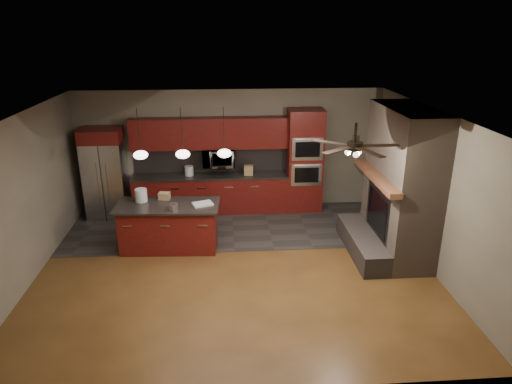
{
  "coord_description": "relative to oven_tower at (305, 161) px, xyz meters",
  "views": [
    {
      "loc": [
        -0.16,
        -7.32,
        4.18
      ],
      "look_at": [
        0.42,
        0.6,
        1.23
      ],
      "focal_mm": 32.0,
      "sensor_mm": 36.0,
      "label": 1
    }
  ],
  "objects": [
    {
      "name": "counter_bucket",
      "position": [
        -2.66,
        0.01,
        -0.18
      ],
      "size": [
        0.21,
        0.21,
        0.23
      ],
      "primitive_type": "cylinder",
      "rotation": [
        0.0,
        0.0,
        -0.05
      ],
      "color": "silver",
      "rests_on": "back_cabinetry"
    },
    {
      "name": "kitchen_island",
      "position": [
        -2.96,
        -1.82,
        -0.73
      ],
      "size": [
        2.02,
        1.01,
        0.92
      ],
      "rotation": [
        0.0,
        0.0,
        -0.06
      ],
      "color": "maroon",
      "rests_on": "ground"
    },
    {
      "name": "back_cabinetry",
      "position": [
        -2.18,
        0.05,
        -0.3
      ],
      "size": [
        3.59,
        0.64,
        2.2
      ],
      "color": "maroon",
      "rests_on": "ground"
    },
    {
      "name": "cardboard_box",
      "position": [
        -3.05,
        -1.52,
        -0.2
      ],
      "size": [
        0.24,
        0.19,
        0.13
      ],
      "primitive_type": "cube",
      "rotation": [
        0.0,
        0.0,
        -0.19
      ],
      "color": "#9D7751",
      "rests_on": "kitchen_island"
    },
    {
      "name": "fireplace_column",
      "position": [
        1.34,
        -2.29,
        0.11
      ],
      "size": [
        1.3,
        2.1,
        2.8
      ],
      "color": "#6B5A4D",
      "rests_on": "ground"
    },
    {
      "name": "pendant_center",
      "position": [
        -2.6,
        -1.99,
        0.77
      ],
      "size": [
        0.26,
        0.26,
        0.92
      ],
      "color": "black",
      "rests_on": "ceiling"
    },
    {
      "name": "ceiling",
      "position": [
        -1.7,
        -2.69,
        1.61
      ],
      "size": [
        7.0,
        6.0,
        0.02
      ],
      "primitive_type": "cube",
      "color": "white",
      "rests_on": "back_wall"
    },
    {
      "name": "microwave",
      "position": [
        -1.98,
        0.06,
        0.11
      ],
      "size": [
        0.73,
        0.41,
        0.5
      ],
      "primitive_type": "imported",
      "color": "silver",
      "rests_on": "back_cabinetry"
    },
    {
      "name": "pendant_left",
      "position": [
        -3.35,
        -1.99,
        0.77
      ],
      "size": [
        0.26,
        0.26,
        0.92
      ],
      "color": "black",
      "rests_on": "ceiling"
    },
    {
      "name": "pendant_right",
      "position": [
        -1.85,
        -1.99,
        0.77
      ],
      "size": [
        0.26,
        0.26,
        0.92
      ],
      "color": "black",
      "rests_on": "ceiling"
    },
    {
      "name": "paint_tray",
      "position": [
        -2.29,
        -1.88,
        -0.25
      ],
      "size": [
        0.43,
        0.36,
        0.04
      ],
      "primitive_type": "cube",
      "rotation": [
        0.0,
        0.0,
        0.34
      ],
      "color": "silver",
      "rests_on": "kitchen_island"
    },
    {
      "name": "slate_tile_patch",
      "position": [
        -1.7,
        -0.89,
        -1.19
      ],
      "size": [
        7.0,
        2.4,
        0.01
      ],
      "primitive_type": "cube",
      "color": "#322F2D",
      "rests_on": "ground"
    },
    {
      "name": "white_bucket",
      "position": [
        -3.48,
        -1.61,
        -0.15
      ],
      "size": [
        0.28,
        0.28,
        0.25
      ],
      "primitive_type": "cylinder",
      "rotation": [
        0.0,
        0.0,
        0.23
      ],
      "color": "silver",
      "rests_on": "kitchen_island"
    },
    {
      "name": "counter_box",
      "position": [
        -1.3,
        -0.04,
        -0.18
      ],
      "size": [
        0.21,
        0.17,
        0.22
      ],
      "primitive_type": "cube",
      "rotation": [
        0.0,
        0.0,
        -0.09
      ],
      "color": "tan",
      "rests_on": "back_cabinetry"
    },
    {
      "name": "paint_can",
      "position": [
        -2.82,
        -2.1,
        -0.21
      ],
      "size": [
        0.22,
        0.22,
        0.12
      ],
      "primitive_type": "cylinder",
      "rotation": [
        0.0,
        0.0,
        0.24
      ],
      "color": "#B5B5BA",
      "rests_on": "kitchen_island"
    },
    {
      "name": "refrigerator",
      "position": [
        -4.52,
        -0.07,
        -0.17
      ],
      "size": [
        0.87,
        0.75,
        2.04
      ],
      "color": "silver",
      "rests_on": "ground"
    },
    {
      "name": "ground",
      "position": [
        -1.7,
        -2.69,
        -1.19
      ],
      "size": [
        7.0,
        7.0,
        0.0
      ],
      "primitive_type": "plane",
      "color": "brown",
      "rests_on": "ground"
    },
    {
      "name": "left_wall",
      "position": [
        -5.2,
        -2.69,
        0.21
      ],
      "size": [
        0.02,
        6.0,
        2.8
      ],
      "primitive_type": "cube",
      "color": "gray",
      "rests_on": "ground"
    },
    {
      "name": "ceiling_fan",
      "position": [
        0.1,
        -3.49,
        1.27
      ],
      "size": [
        1.27,
        1.33,
        0.41
      ],
      "color": "black",
      "rests_on": "ceiling"
    },
    {
      "name": "right_wall",
      "position": [
        1.8,
        -2.69,
        0.21
      ],
      "size": [
        0.02,
        6.0,
        2.8
      ],
      "primitive_type": "cube",
      "color": "gray",
      "rests_on": "ground"
    },
    {
      "name": "oven_tower",
      "position": [
        0.0,
        0.0,
        0.0
      ],
      "size": [
        0.8,
        0.63,
        2.38
      ],
      "color": "maroon",
      "rests_on": "ground"
    },
    {
      "name": "back_wall",
      "position": [
        -1.7,
        0.31,
        0.21
      ],
      "size": [
        7.0,
        0.02,
        2.8
      ],
      "primitive_type": "cube",
      "color": "gray",
      "rests_on": "ground"
    }
  ]
}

